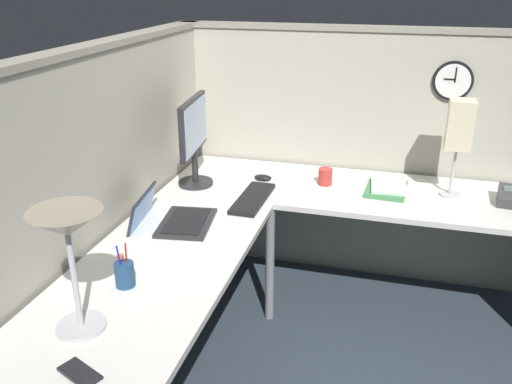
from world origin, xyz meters
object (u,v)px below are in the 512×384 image
at_px(monitor, 194,135).
at_px(desk_lamp_dome, 68,234).
at_px(book_stack, 387,187).
at_px(desk_lamp_paper, 459,128).
at_px(pen_cup, 125,274).
at_px(coffee_mug, 325,177).
at_px(wall_clock, 453,81).
at_px(cell_phone, 80,373).
at_px(laptop, 167,219).
at_px(keyboard, 253,198).
at_px(computer_mouse, 263,178).

relative_size(monitor, desk_lamp_dome, 1.12).
distance_m(book_stack, desk_lamp_paper, 0.49).
bearing_deg(pen_cup, coffee_mug, -24.94).
xyz_separation_m(monitor, pen_cup, (-1.08, -0.12, -0.24)).
xyz_separation_m(pen_cup, coffee_mug, (1.27, -0.59, -0.00)).
bearing_deg(coffee_mug, wall_clock, -63.63).
bearing_deg(cell_phone, book_stack, -2.20).
height_order(laptop, desk_lamp_paper, desk_lamp_paper).
height_order(keyboard, computer_mouse, computer_mouse).
xyz_separation_m(book_stack, coffee_mug, (0.01, 0.35, 0.03)).
bearing_deg(keyboard, coffee_mug, -44.38).
bearing_deg(pen_cup, book_stack, -36.65).
bearing_deg(book_stack, wall_clock, -42.04).
distance_m(book_stack, wall_clock, 0.70).
distance_m(cell_phone, wall_clock, 2.44).
xyz_separation_m(desk_lamp_paper, coffee_mug, (-0.02, 0.68, -0.34)).
relative_size(pen_cup, desk_lamp_paper, 0.34).
xyz_separation_m(laptop, book_stack, (0.71, -1.02, -0.00)).
height_order(pen_cup, coffee_mug, pen_cup).
bearing_deg(desk_lamp_dome, wall_clock, -33.75).
relative_size(desk_lamp_dome, coffee_mug, 4.64).
xyz_separation_m(monitor, coffee_mug, (0.20, -0.72, -0.25)).
xyz_separation_m(desk_lamp_dome, cell_phone, (-0.21, -0.12, -0.36)).
distance_m(pen_cup, coffee_mug, 1.41).
distance_m(monitor, pen_cup, 1.11).
bearing_deg(monitor, laptop, -174.41).
xyz_separation_m(laptop, computer_mouse, (0.68, -0.30, -0.01)).
xyz_separation_m(laptop, desk_lamp_dome, (-0.85, -0.06, 0.34)).
height_order(cell_phone, desk_lamp_paper, desk_lamp_paper).
distance_m(cell_phone, desk_lamp_paper, 2.17).
distance_m(keyboard, pen_cup, 0.98).
bearing_deg(desk_lamp_paper, monitor, 98.70).
distance_m(desk_lamp_dome, book_stack, 1.86).
relative_size(monitor, cell_phone, 3.47).
bearing_deg(pen_cup, cell_phone, -167.87).
height_order(keyboard, pen_cup, pen_cup).
distance_m(desk_lamp_dome, desk_lamp_paper, 2.04).
xyz_separation_m(keyboard, computer_mouse, (0.30, 0.02, 0.01)).
relative_size(monitor, book_stack, 1.68).
bearing_deg(desk_lamp_paper, laptop, 118.46).
height_order(laptop, coffee_mug, laptop).
relative_size(computer_mouse, desk_lamp_dome, 0.23).
relative_size(keyboard, coffee_mug, 4.48).
relative_size(pen_cup, wall_clock, 0.82).
height_order(pen_cup, desk_lamp_paper, desk_lamp_paper).
distance_m(coffee_mug, wall_clock, 0.89).
relative_size(book_stack, desk_lamp_paper, 0.56).
xyz_separation_m(monitor, cell_phone, (-1.57, -0.23, -0.29)).
bearing_deg(book_stack, laptop, 124.79).
xyz_separation_m(cell_phone, desk_lamp_paper, (1.78, -1.17, 0.38)).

